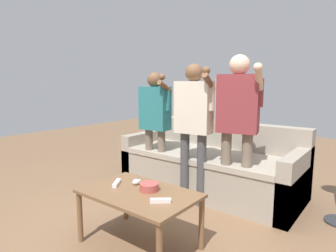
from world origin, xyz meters
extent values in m
plane|color=brown|center=(0.00, 0.00, 0.00)|extent=(12.00, 12.00, 0.00)
cube|color=#9E9384|center=(-0.19, 1.26, 0.21)|extent=(2.14, 0.91, 0.43)
cube|color=#AA9F8F|center=(-0.19, 1.19, 0.46)|extent=(1.86, 0.79, 0.06)
cube|color=#9E9384|center=(-0.19, 1.63, 0.63)|extent=(2.14, 0.18, 0.39)
cube|color=#9E9384|center=(-1.19, 1.26, 0.31)|extent=(0.14, 0.91, 0.63)
cube|color=#9E9384|center=(0.82, 1.26, 0.31)|extent=(0.14, 0.91, 0.63)
cube|color=brown|center=(-0.02, -0.15, 0.44)|extent=(0.92, 0.59, 0.03)
cylinder|color=brown|center=(-0.45, -0.42, 0.22)|extent=(0.04, 0.04, 0.43)
cylinder|color=brown|center=(-0.45, 0.11, 0.22)|extent=(0.04, 0.04, 0.43)
cylinder|color=brown|center=(0.41, 0.11, 0.22)|extent=(0.04, 0.04, 0.43)
cylinder|color=#B24C47|center=(0.03, -0.08, 0.49)|extent=(0.15, 0.15, 0.06)
ellipsoid|color=white|center=(-0.15, -0.04, 0.48)|extent=(0.06, 0.09, 0.05)
cylinder|color=#4C4C51|center=(-0.15, -0.03, 0.51)|extent=(0.02, 0.02, 0.01)
cylinder|color=#756656|center=(-0.84, 0.89, 0.38)|extent=(0.09, 0.09, 0.75)
cylinder|color=#756656|center=(-0.65, 0.91, 0.38)|extent=(0.09, 0.09, 0.75)
cube|color=#28757A|center=(-0.75, 0.90, 1.01)|extent=(0.37, 0.22, 0.52)
sphere|color=brown|center=(-0.75, 0.90, 1.35)|extent=(0.18, 0.18, 0.18)
cylinder|color=brown|center=(-0.92, 0.89, 0.99)|extent=(0.07, 0.07, 0.49)
cylinder|color=#28757A|center=(-0.57, 0.92, 1.11)|extent=(0.07, 0.07, 0.25)
cylinder|color=brown|center=(-0.56, 0.86, 1.27)|extent=(0.08, 0.25, 0.16)
sphere|color=brown|center=(-0.56, 0.81, 1.38)|extent=(0.07, 0.07, 0.07)
cylinder|color=#47474C|center=(-0.23, 0.79, 0.40)|extent=(0.10, 0.10, 0.79)
cylinder|color=#47474C|center=(-0.03, 0.82, 0.40)|extent=(0.10, 0.10, 0.79)
cube|color=beige|center=(-0.13, 0.81, 1.06)|extent=(0.40, 0.25, 0.54)
sphere|color=brown|center=(-0.13, 0.81, 1.42)|extent=(0.19, 0.19, 0.19)
cylinder|color=brown|center=(-0.31, 0.78, 1.04)|extent=(0.07, 0.07, 0.51)
cylinder|color=beige|center=(0.06, 0.83, 1.17)|extent=(0.07, 0.07, 0.26)
cylinder|color=brown|center=(0.07, 0.77, 1.33)|extent=(0.10, 0.26, 0.19)
sphere|color=brown|center=(0.08, 0.70, 1.44)|extent=(0.08, 0.08, 0.08)
cylinder|color=#756656|center=(0.22, 0.88, 0.41)|extent=(0.10, 0.10, 0.83)
cylinder|color=#756656|center=(0.42, 0.93, 0.41)|extent=(0.10, 0.10, 0.83)
cube|color=brown|center=(0.32, 0.91, 1.12)|extent=(0.43, 0.29, 0.57)
sphere|color=beige|center=(0.32, 0.91, 1.49)|extent=(0.20, 0.20, 0.20)
cylinder|color=beige|center=(0.13, 0.86, 1.09)|extent=(0.07, 0.07, 0.54)
cylinder|color=brown|center=(0.51, 0.95, 1.22)|extent=(0.07, 0.07, 0.27)
cylinder|color=beige|center=(0.54, 0.85, 1.37)|extent=(0.12, 0.23, 0.25)
sphere|color=beige|center=(0.56, 0.75, 1.45)|extent=(0.08, 0.08, 0.08)
cube|color=white|center=(0.25, -0.21, 0.47)|extent=(0.14, 0.13, 0.03)
cylinder|color=silver|center=(0.27, -0.19, 0.49)|extent=(0.01, 0.01, 0.00)
cube|color=silver|center=(0.21, -0.24, 0.49)|extent=(0.02, 0.02, 0.00)
cube|color=white|center=(-0.28, -0.15, 0.47)|extent=(0.12, 0.16, 0.03)
cylinder|color=silver|center=(-0.29, -0.13, 0.49)|extent=(0.01, 0.01, 0.00)
cube|color=silver|center=(-0.25, -0.19, 0.49)|extent=(0.02, 0.02, 0.00)
camera|label=1|loc=(1.51, -1.74, 1.32)|focal=30.71mm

